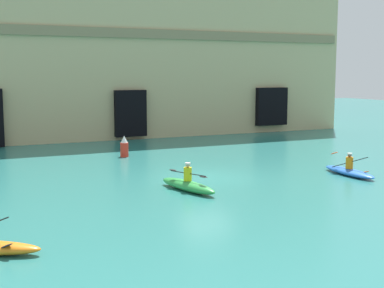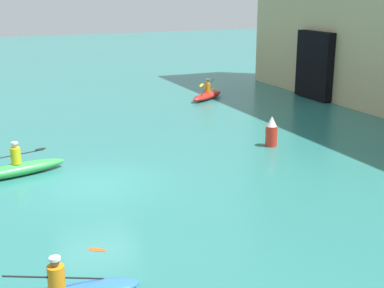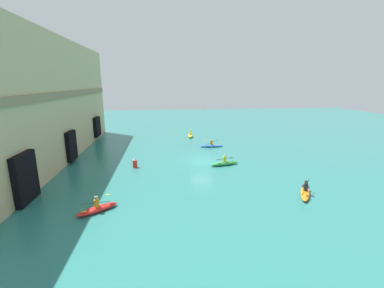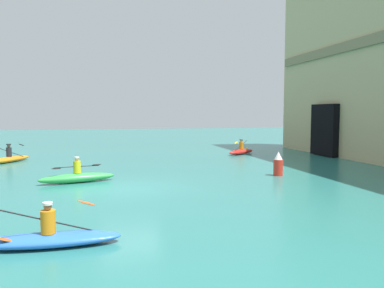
{
  "view_description": "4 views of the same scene",
  "coord_description": "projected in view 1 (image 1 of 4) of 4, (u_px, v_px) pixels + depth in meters",
  "views": [
    {
      "loc": [
        -10.88,
        -22.18,
        4.91
      ],
      "look_at": [
        -0.49,
        0.48,
        1.57
      ],
      "focal_mm": 50.0,
      "sensor_mm": 36.0,
      "label": 1
    },
    {
      "loc": [
        16.29,
        -3.64,
        6.15
      ],
      "look_at": [
        0.75,
        3.12,
        1.22
      ],
      "focal_mm": 50.0,
      "sensor_mm": 36.0,
      "label": 2
    },
    {
      "loc": [
        -28.73,
        4.49,
        9.01
      ],
      "look_at": [
        -1.17,
        1.34,
        2.36
      ],
      "focal_mm": 24.0,
      "sensor_mm": 36.0,
      "label": 3
    },
    {
      "loc": [
        15.85,
        -1.01,
        3.2
      ],
      "look_at": [
        -2.15,
        3.25,
        1.66
      ],
      "focal_mm": 35.0,
      "sensor_mm": 36.0,
      "label": 4
    }
  ],
  "objects": [
    {
      "name": "cliff_bluff",
      "position": [
        128.0,
        46.0,
        41.04
      ],
      "size": [
        36.17,
        5.53,
        14.0
      ],
      "color": "tan",
      "rests_on": "ground"
    },
    {
      "name": "kayak_blue",
      "position": [
        349.0,
        171.0,
        25.69
      ],
      "size": [
        0.93,
        3.43,
        1.08
      ],
      "rotation": [
        0.0,
        0.0,
        4.68
      ],
      "color": "blue",
      "rests_on": "ground"
    },
    {
      "name": "kayak_green",
      "position": [
        188.0,
        185.0,
        22.28
      ],
      "size": [
        1.48,
        3.49,
        1.19
      ],
      "rotation": [
        0.0,
        0.0,
        1.81
      ],
      "color": "green",
      "rests_on": "ground"
    },
    {
      "name": "marker_buoy",
      "position": [
        124.0,
        147.0,
        31.28
      ],
      "size": [
        0.48,
        0.48,
        1.25
      ],
      "color": "red",
      "rests_on": "ground"
    },
    {
      "name": "ground_plane",
      "position": [
        206.0,
        178.0,
        25.13
      ],
      "size": [
        120.0,
        120.0,
        0.0
      ],
      "primitive_type": "plane",
      "color": "#28706B"
    }
  ]
}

